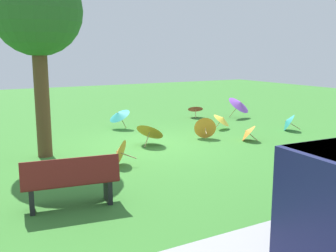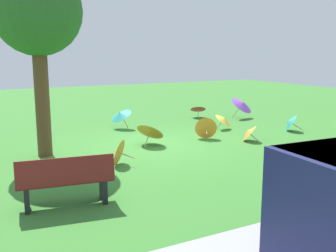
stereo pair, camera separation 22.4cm
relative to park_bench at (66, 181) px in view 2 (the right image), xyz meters
name	(u,v)px [view 2 (the right image)]	position (x,y,z in m)	size (l,w,h in m)	color
ground	(147,145)	(-3.15, -3.43, -0.47)	(40.00, 40.00, 0.00)	#387A2D
park_bench	(66,181)	(0.00, 0.00, 0.00)	(1.65, 0.72, 0.90)	maroon
shade_tree	(37,14)	(-0.38, -3.67, 3.04)	(2.16, 2.16, 4.66)	brown
parasol_orange_0	(151,130)	(-3.27, -3.44, -0.04)	(1.01, 1.04, 0.73)	tan
parasol_teal_0	(121,114)	(-3.40, -6.08, 0.04)	(0.86, 0.87, 0.76)	tan
parasol_red_1	(198,108)	(-7.02, -6.81, -0.09)	(0.81, 0.80, 0.56)	tan
parasol_orange_2	(248,132)	(-6.02, -2.50, -0.20)	(0.73, 0.74, 0.53)	tan
parasol_orange_3	(206,127)	(-5.13, -3.42, -0.13)	(0.71, 0.72, 0.68)	tan
parasol_yellow_1	(224,119)	(-6.47, -4.31, -0.12)	(0.87, 0.86, 0.59)	tan
parasol_teal_1	(290,122)	(-8.22, -3.03, -0.16)	(0.75, 0.75, 0.61)	tan
parasol_orange_4	(117,152)	(-1.68, -1.96, -0.15)	(0.64, 0.66, 0.63)	tan
parasol_purple_3	(243,104)	(-8.46, -5.80, 0.11)	(1.20, 1.16, 0.92)	tan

